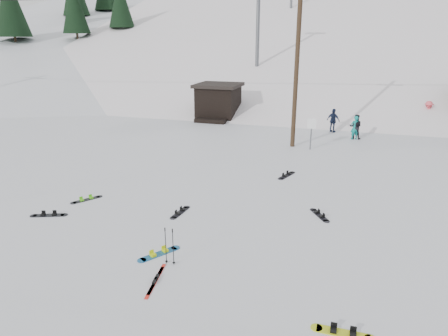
% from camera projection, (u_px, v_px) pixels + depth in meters
% --- Properties ---
extents(ground, '(200.00, 200.00, 0.00)m').
position_uv_depth(ground, '(157.00, 258.00, 11.93)').
color(ground, silver).
rests_on(ground, ground).
extents(ski_slope, '(60.00, 85.24, 65.97)m').
position_uv_depth(ski_slope, '(313.00, 154.00, 65.48)').
color(ski_slope, white).
rests_on(ski_slope, ground).
extents(ridge_left, '(47.54, 95.03, 58.38)m').
position_uv_depth(ridge_left, '(98.00, 141.00, 69.15)').
color(ridge_left, silver).
rests_on(ridge_left, ground).
extents(treeline_left, '(20.00, 64.00, 10.00)m').
position_uv_depth(treeline_left, '(70.00, 82.00, 57.89)').
color(treeline_left, black).
rests_on(treeline_left, ground).
extents(treeline_crest, '(50.00, 6.00, 10.00)m').
position_uv_depth(treeline_crest, '(330.00, 66.00, 89.77)').
color(treeline_crest, black).
rests_on(treeline_crest, ski_slope).
extents(utility_pole, '(2.00, 0.26, 9.00)m').
position_uv_depth(utility_pole, '(297.00, 66.00, 22.56)').
color(utility_pole, '#3A2819').
rests_on(utility_pole, ground).
extents(trail_sign, '(0.50, 0.09, 1.85)m').
position_uv_depth(trail_sign, '(311.00, 128.00, 22.93)').
color(trail_sign, '#595B60').
rests_on(trail_sign, ground).
extents(lift_hut, '(3.40, 4.10, 2.75)m').
position_uv_depth(lift_hut, '(218.00, 101.00, 31.89)').
color(lift_hut, black).
rests_on(lift_hut, ground).
extents(lift_tower_near, '(2.20, 0.36, 8.00)m').
position_uv_depth(lift_tower_near, '(258.00, 19.00, 37.77)').
color(lift_tower_near, '#595B60').
rests_on(lift_tower_near, ski_slope).
extents(hero_snowboard, '(0.91, 1.24, 0.10)m').
position_uv_depth(hero_snowboard, '(159.00, 254.00, 12.10)').
color(hero_snowboard, '#165C92').
rests_on(hero_snowboard, ground).
extents(hero_skis, '(0.36, 1.62, 0.08)m').
position_uv_depth(hero_skis, '(156.00, 280.00, 10.79)').
color(hero_skis, red).
rests_on(hero_skis, ground).
extents(ski_poles, '(0.31, 0.08, 1.14)m').
position_uv_depth(ski_poles, '(169.00, 246.00, 11.43)').
color(ski_poles, black).
rests_on(ski_poles, ground).
extents(board_scatter_a, '(1.29, 0.66, 0.10)m').
position_uv_depth(board_scatter_a, '(49.00, 215.00, 14.72)').
color(board_scatter_a, black).
rests_on(board_scatter_a, ground).
extents(board_scatter_b, '(0.34, 1.29, 0.09)m').
position_uv_depth(board_scatter_b, '(180.00, 212.00, 14.95)').
color(board_scatter_b, black).
rests_on(board_scatter_b, ground).
extents(board_scatter_c, '(0.83, 1.14, 0.09)m').
position_uv_depth(board_scatter_c, '(87.00, 199.00, 16.12)').
color(board_scatter_c, black).
rests_on(board_scatter_c, ground).
extents(board_scatter_d, '(0.80, 1.12, 0.09)m').
position_uv_depth(board_scatter_d, '(320.00, 215.00, 14.72)').
color(board_scatter_d, black).
rests_on(board_scatter_d, ground).
extents(board_scatter_e, '(1.43, 0.27, 0.10)m').
position_uv_depth(board_scatter_e, '(343.00, 333.00, 8.87)').
color(board_scatter_e, '#D8E919').
rests_on(board_scatter_e, ground).
extents(board_scatter_f, '(0.65, 1.36, 0.10)m').
position_uv_depth(board_scatter_f, '(287.00, 175.00, 18.92)').
color(board_scatter_f, black).
rests_on(board_scatter_f, ground).
extents(skier_teal, '(0.66, 0.56, 1.52)m').
position_uv_depth(skier_teal, '(355.00, 128.00, 25.41)').
color(skier_teal, '#0C817B').
rests_on(skier_teal, ground).
extents(skier_dark, '(0.78, 0.62, 1.58)m').
position_uv_depth(skier_dark, '(355.00, 127.00, 25.52)').
color(skier_dark, black).
rests_on(skier_dark, ground).
extents(skier_pink, '(1.32, 1.03, 1.79)m').
position_uv_depth(skier_pink, '(428.00, 113.00, 29.47)').
color(skier_pink, '#F85765').
rests_on(skier_pink, ground).
extents(skier_navy, '(1.03, 0.77, 1.62)m').
position_uv_depth(skier_navy, '(333.00, 121.00, 27.30)').
color(skier_navy, '#1B2544').
rests_on(skier_navy, ground).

